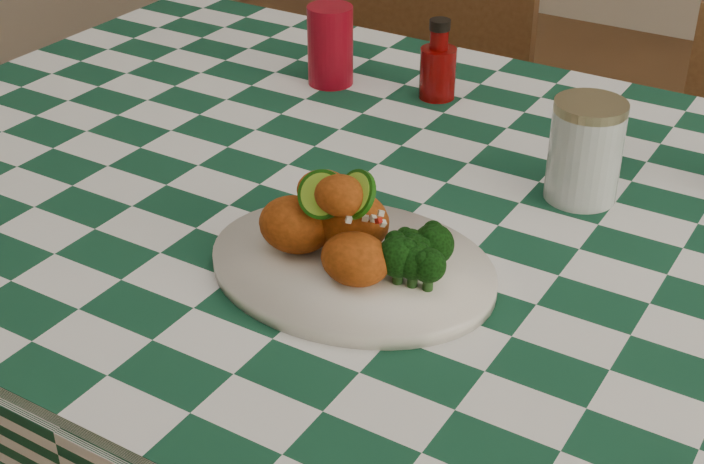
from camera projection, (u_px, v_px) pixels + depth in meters
The scene contains 8 objects.
dining_table at pixel (413, 437), 1.43m from camera, with size 1.66×1.06×0.79m, color #12402A, non-canonical shape.
plate at pixel (352, 267), 1.09m from camera, with size 0.33×0.26×0.02m, color silver, non-canonical shape.
fried_chicken_pile at pixel (346, 219), 1.06m from camera, with size 0.16×0.12×0.10m, color #A84210, non-canonical shape.
broccoli_side at pixel (428, 256), 1.04m from camera, with size 0.08×0.08×0.06m, color black, non-canonical shape.
red_tumbler at pixel (330, 45), 1.53m from camera, with size 0.07×0.07×0.13m, color maroon.
ketchup_bottle at pixel (438, 59), 1.48m from camera, with size 0.06×0.06×0.12m, color #650505, non-canonical shape.
mason_jar at pixel (585, 151), 1.21m from camera, with size 0.09×0.09×0.13m, color #B2BCBA, non-canonical shape.
wooden_chair_left at pixel (394, 126), 2.08m from camera, with size 0.46×0.48×1.01m, color #472814, non-canonical shape.
Camera 1 is at (0.48, -0.96, 1.39)m, focal length 50.00 mm.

